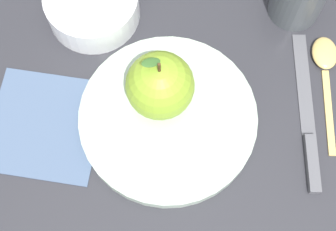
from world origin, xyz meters
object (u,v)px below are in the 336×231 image
apple (160,86)px  knife (308,123)px  dinner_plate (168,118)px  side_bowl (92,4)px  spoon (326,65)px  linen_napkin (45,125)px

apple → knife: (-0.18, -0.06, -0.06)m
dinner_plate → side_bowl: side_bowl is taller
apple → spoon: (-0.17, -0.14, -0.06)m
dinner_plate → spoon: dinner_plate is taller
apple → dinner_plate: bearing=138.3°
linen_napkin → apple: bearing=-143.3°
apple → side_bowl: bearing=-29.8°
spoon → linen_napkin: 0.38m
apple → side_bowl: apple is taller
apple → spoon: apple is taller
dinner_plate → knife: dinner_plate is taller
spoon → dinner_plate: bearing=45.8°
dinner_plate → apple: 0.06m
dinner_plate → linen_napkin: bearing=27.9°
side_bowl → apple: bearing=150.2°
spoon → linen_napkin: bearing=38.4°
side_bowl → spoon: side_bowl is taller
side_bowl → linen_napkin: side_bowl is taller
apple → spoon: bearing=-140.5°
spoon → linen_napkin: size_ratio=1.13×
dinner_plate → spoon: size_ratio=1.41×
apple → spoon: 0.23m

